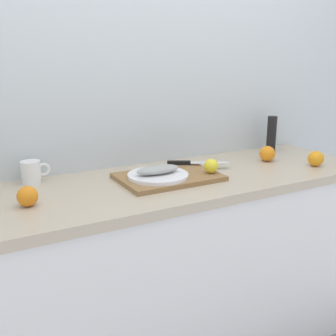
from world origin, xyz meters
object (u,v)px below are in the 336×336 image
Objects in this scene: fish_fillet at (158,170)px; chef_knife at (190,163)px; pepper_mill at (272,134)px; cutting_board at (168,177)px; white_plate at (158,175)px; lemon_0 at (211,166)px; coffee_mug_0 at (32,172)px; orange_0 at (27,196)px.

chef_knife is (0.23, 0.11, -0.02)m from fish_fillet.
chef_knife is at bearing -170.97° from pepper_mill.
cutting_board is at bearing 11.58° from fish_fillet.
white_plate is 0.24m from lemon_0.
lemon_0 is 0.76m from coffee_mug_0.
pepper_mill is (0.77, 0.19, 0.09)m from cutting_board.
chef_knife is 0.71m from coffee_mug_0.
lemon_0 is 0.64m from pepper_mill.
lemon_0 is at bearing -20.45° from cutting_board.
orange_0 is (-0.53, -0.04, -0.02)m from fish_fillet.
fish_fillet is 0.54m from orange_0.
fish_fillet is 0.72× the size of chef_knife.
white_plate is 0.85m from pepper_mill.
cutting_board is 0.06m from white_plate.
pepper_mill is (1.35, 0.24, 0.06)m from orange_0.
pepper_mill is at bearing 10.14° from orange_0.
pepper_mill is at bearing 13.98° from fish_fillet.
orange_0 is at bearing -139.91° from chef_knife.
lemon_0 is (0.23, -0.06, 0.02)m from white_plate.
coffee_mug_0 reaches higher than lemon_0.
lemon_0 reaches higher than cutting_board.
fish_fillet is 1.62× the size of coffee_mug_0.
fish_fillet is 3.06× the size of lemon_0.
coffee_mug_0 reaches higher than chef_knife.
chef_knife is at bearing 29.71° from cutting_board.
white_plate is 1.33× the size of fish_fillet.
cutting_board is 3.56× the size of coffee_mug_0.
white_plate is 0.25m from chef_knife.
orange_0 is (-0.53, -0.04, 0.01)m from white_plate.
fish_fillet reaches higher than white_plate.
white_plate is at bearing -26.74° from coffee_mug_0.
pepper_mill is (0.82, 0.20, 0.05)m from fish_fillet.
chef_knife is at bearing 25.79° from fish_fillet.
pepper_mill is (0.59, 0.26, 0.05)m from lemon_0.
pepper_mill reaches higher than lemon_0.
chef_knife is 1.34× the size of pepper_mill.
coffee_mug_0 reaches higher than orange_0.
lemon_0 is at bearing -1.29° from orange_0.
white_plate is 2.16× the size of coffee_mug_0.
orange_0 is (-0.59, -0.05, 0.03)m from cutting_board.
coffee_mug_0 reaches higher than fish_fillet.
pepper_mill reaches higher than orange_0.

